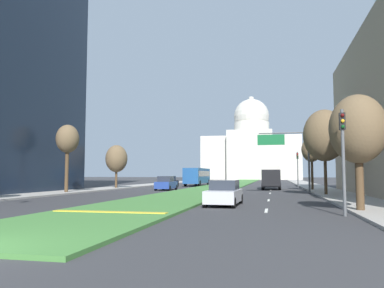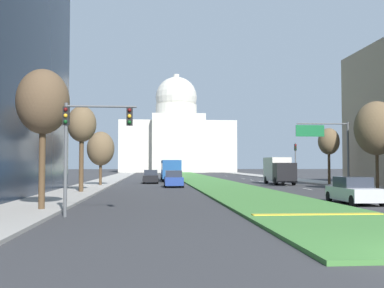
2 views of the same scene
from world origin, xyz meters
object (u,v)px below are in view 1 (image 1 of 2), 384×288
Objects in this scene: street_tree_right_near at (358,130)px; sedan_midblock at (166,184)px; sedan_lead_stopped at (224,193)px; box_truck_delivery at (271,176)px; traffic_light_near_right at (343,148)px; street_tree_left_mid at (68,140)px; overhead_guide_sign at (289,149)px; street_tree_left_far at (116,159)px; city_bus at (197,175)px; street_tree_right_far at (312,150)px; street_tree_right_mid at (324,136)px; traffic_light_far_right at (298,165)px; sedan_distant at (169,182)px; capitol_building at (252,151)px.

street_tree_right_near is 1.52× the size of sedan_midblock.
street_tree_right_near is 8.95m from sedan_lead_stopped.
traffic_light_near_right is at bearing -83.30° from box_truck_delivery.
street_tree_left_mid is 1.74× the size of sedan_midblock.
street_tree_left_mid is (-22.77, -4.58, 0.95)m from overhead_guide_sign.
street_tree_left_mid is 13.38m from sedan_midblock.
street_tree_left_mid is at bearing -168.63° from overhead_guide_sign.
overhead_guide_sign is 23.86m from street_tree_left_far.
street_tree_left_mid reaches higher than city_bus.
sedan_midblock is at bearing -172.48° from street_tree_right_far.
street_tree_right_mid reaches higher than street_tree_left_far.
traffic_light_far_right is 19.08m from sedan_distant.
capitol_building reaches higher than street_tree_right_near.
street_tree_left_mid reaches higher than traffic_light_near_right.
traffic_light_far_right is 19.39m from street_tree_right_mid.
traffic_light_near_right is 1.16× the size of sedan_distant.
traffic_light_far_right is 1.11× the size of sedan_lead_stopped.
street_tree_right_far reaches higher than street_tree_left_far.
overhead_guide_sign is at bearing -111.55° from street_tree_right_far.
street_tree_left_far is at bearing -118.57° from city_bus.
city_bus is at bearing 72.94° from street_tree_left_mid.
capitol_building is at bearing 95.35° from traffic_light_near_right.
street_tree_right_near is at bearing -53.80° from sedan_midblock.
box_truck_delivery is at bearing 99.20° from street_tree_right_near.
sedan_lead_stopped is 0.73× the size of box_truck_delivery.
overhead_guide_sign is 7.90m from street_tree_right_far.
city_bus is (8.37, 27.29, -3.81)m from street_tree_left_mid.
sedan_midblock is (-16.48, -10.80, -2.50)m from traffic_light_far_right.
street_tree_right_far is 1.45× the size of sedan_distant.
street_tree_left_far reaches higher than traffic_light_far_right.
overhead_guide_sign is 22.97m from sedan_distant.
street_tree_left_mid is 21.81m from sedan_lead_stopped.
sedan_midblock is (-14.75, 5.01, -3.82)m from overhead_guide_sign.
street_tree_left_mid reaches higher than box_truck_delivery.
street_tree_right_mid is (0.27, 15.60, 1.24)m from street_tree_right_near.
street_tree_left_mid is (-25.59, 14.42, 1.20)m from street_tree_right_near.
street_tree_right_mid is 10.76m from street_tree_right_far.
sedan_distant is at bearing 112.00° from sedan_lead_stopped.
street_tree_right_mid is at bearing 89.03° from street_tree_right_near.
sedan_lead_stopped is at bearing -122.11° from street_tree_right_mid.
overhead_guide_sign is 11.15m from box_truck_delivery.
street_tree_right_far is at bearing 7.52° from sedan_midblock.
street_tree_left_far is 0.93× the size of box_truck_delivery.
street_tree_right_mid reaches higher than box_truck_delivery.
box_truck_delivery is at bearing 100.57° from overhead_guide_sign.
street_tree_left_mid is at bearing -97.20° from capitol_building.
street_tree_left_mid reaches higher than traffic_light_far_right.
traffic_light_near_right is at bearing -57.56° from sedan_midblock.
street_tree_right_mid reaches higher than street_tree_left_mid.
box_truck_delivery is (15.18, -4.21, 0.88)m from sedan_distant.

